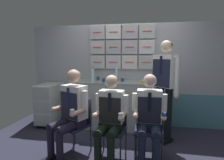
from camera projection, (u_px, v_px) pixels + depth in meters
ground at (113, 156)px, 2.80m from camera, size 4.80×4.80×0.04m
galley_bulkhead at (124, 74)px, 3.99m from camera, size 4.20×0.14×2.15m
galley_counter at (116, 105)px, 3.82m from camera, size 1.88×0.53×0.96m
service_trolley at (50, 103)px, 3.99m from camera, size 0.40×0.65×0.89m
folding_chair_left at (78, 119)px, 2.90m from camera, size 0.53×0.53×0.83m
crew_member_left at (70, 108)px, 2.75m from camera, size 0.59×0.71×1.29m
folding_chair_center at (113, 122)px, 2.75m from camera, size 0.44×0.44×0.83m
crew_member_center at (110, 115)px, 2.57m from camera, size 0.48×0.62×1.22m
folding_chair_right at (149, 122)px, 2.75m from camera, size 0.40×0.41×0.83m
crew_member_right at (149, 115)px, 2.57m from camera, size 0.49×0.60×1.23m
crew_member_standing at (165, 82)px, 3.14m from camera, size 0.44×0.43×1.74m
water_bottle_short at (116, 75)px, 3.76m from camera, size 0.06×0.06×0.28m
water_bottle_clear at (93, 75)px, 3.79m from camera, size 0.08×0.08×0.29m
paper_cup_blue at (123, 80)px, 3.79m from camera, size 0.07×0.07×0.07m
coffee_cup_spare at (98, 78)px, 3.96m from camera, size 0.06×0.06×0.08m
espresso_cup_small at (104, 80)px, 3.65m from camera, size 0.07×0.07×0.09m
snack_banana at (144, 81)px, 3.67m from camera, size 0.17×0.10×0.04m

